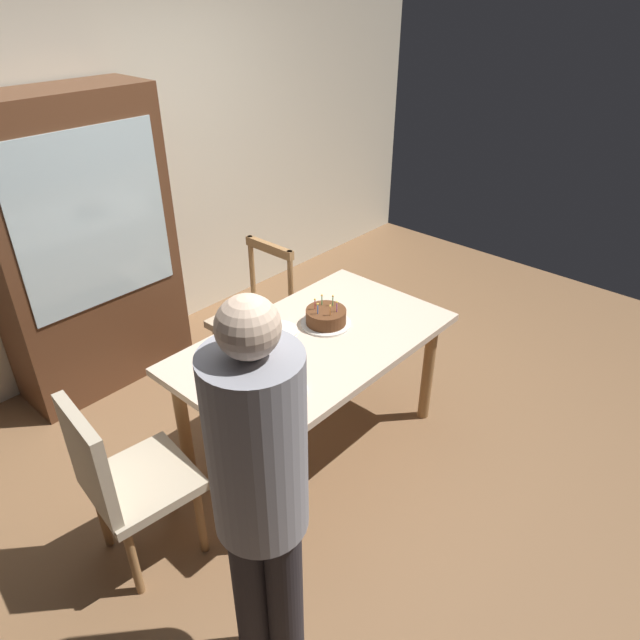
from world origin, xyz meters
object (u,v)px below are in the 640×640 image
object	(u,v)px
china_cabinet	(83,249)
dining_table	(314,354)
birthday_cake	(326,318)
plate_near_celebrant	(285,390)
chair_upholstered	(121,478)
plate_far_side	(278,331)
chair_spindle_back	(254,320)
person_celebrant	(260,490)

from	to	relation	value
china_cabinet	dining_table	bearing A→B (deg)	-74.39
birthday_cake	china_cabinet	world-z (taller)	china_cabinet
dining_table	birthday_cake	world-z (taller)	birthday_cake
dining_table	plate_near_celebrant	distance (m)	0.47
dining_table	chair_upholstered	size ratio (longest dim) A/B	1.59
dining_table	plate_far_side	size ratio (longest dim) A/B	6.88
plate_near_celebrant	chair_spindle_back	size ratio (longest dim) A/B	0.23
dining_table	person_celebrant	bearing A→B (deg)	-145.44
chair_upholstered	china_cabinet	xyz separation A→B (m)	(0.71, 1.46, 0.42)
birthday_cake	plate_far_side	distance (m)	0.28
plate_far_side	chair_upholstered	world-z (taller)	chair_upholstered
birthday_cake	china_cabinet	distance (m)	1.62
chair_spindle_back	china_cabinet	distance (m)	1.16
plate_near_celebrant	person_celebrant	xyz separation A→B (m)	(-0.62, -0.52, 0.22)
chair_spindle_back	china_cabinet	world-z (taller)	china_cabinet
plate_far_side	chair_upholstered	distance (m)	1.10
plate_far_side	person_celebrant	xyz separation A→B (m)	(-0.96, -0.91, 0.22)
dining_table	chair_spindle_back	size ratio (longest dim) A/B	1.59
china_cabinet	plate_far_side	bearing A→B (deg)	-75.19
plate_near_celebrant	person_celebrant	bearing A→B (deg)	-140.26
person_celebrant	china_cabinet	distance (m)	2.35
birthday_cake	plate_far_side	xyz separation A→B (m)	(-0.24, 0.14, -0.04)
birthday_cake	chair_spindle_back	size ratio (longest dim) A/B	0.29
birthday_cake	plate_near_celebrant	xyz separation A→B (m)	(-0.58, -0.25, -0.04)
dining_table	person_celebrant	xyz separation A→B (m)	(-1.04, -0.72, 0.32)
plate_far_side	china_cabinet	xyz separation A→B (m)	(-0.36, 1.36, 0.20)
chair_upholstered	birthday_cake	bearing A→B (deg)	-1.88
plate_near_celebrant	chair_upholstered	distance (m)	0.82
china_cabinet	chair_spindle_back	bearing A→B (deg)	-49.62
dining_table	plate_far_side	xyz separation A→B (m)	(-0.08, 0.20, 0.10)
dining_table	china_cabinet	distance (m)	1.65
person_celebrant	china_cabinet	world-z (taller)	china_cabinet
plate_near_celebrant	birthday_cake	bearing A→B (deg)	23.70
birthday_cake	plate_far_side	size ratio (longest dim) A/B	1.27
dining_table	china_cabinet	world-z (taller)	china_cabinet
plate_near_celebrant	chair_upholstered	size ratio (longest dim) A/B	0.23
chair_spindle_back	chair_upholstered	bearing A→B (deg)	-154.47
birthday_cake	chair_upholstered	bearing A→B (deg)	178.12
birthday_cake	plate_near_celebrant	distance (m)	0.63
chair_spindle_back	plate_near_celebrant	bearing A→B (deg)	-124.47
chair_spindle_back	birthday_cake	bearing A→B (deg)	-96.57
birthday_cake	china_cabinet	xyz separation A→B (m)	(-0.60, 1.50, 0.16)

